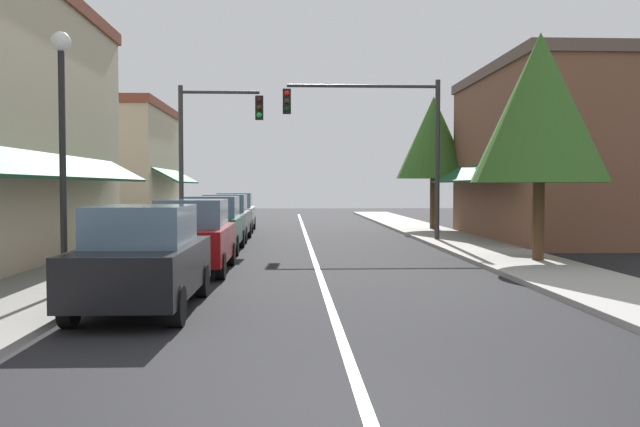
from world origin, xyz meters
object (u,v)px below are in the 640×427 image
at_px(parked_car_nearest_left, 143,259).
at_px(traffic_signal_mast_arm, 385,130).
at_px(parked_car_second_left, 193,236).
at_px(tree_right_near, 540,108).
at_px(parked_car_third_left, 213,224).
at_px(parked_car_far_left, 226,218).
at_px(traffic_signal_left_corner, 208,139).
at_px(parked_car_distant_left, 235,212).
at_px(tree_right_far, 434,138).
at_px(street_lamp_left_near, 62,120).

relative_size(parked_car_nearest_left, traffic_signal_mast_arm, 0.68).
distance_m(parked_car_second_left, traffic_signal_mast_arm, 10.78).
height_order(parked_car_second_left, tree_right_near, tree_right_near).
xyz_separation_m(parked_car_third_left, parked_car_far_left, (-0.02, 4.43, 0.00)).
height_order(parked_car_nearest_left, tree_right_near, tree_right_near).
bearing_deg(traffic_signal_left_corner, parked_car_distant_left, 84.25).
xyz_separation_m(parked_car_nearest_left, tree_right_near, (9.09, 6.31, 3.28)).
height_order(parked_car_distant_left, traffic_signal_left_corner, traffic_signal_left_corner).
height_order(parked_car_nearest_left, parked_car_distant_left, same).
relative_size(traffic_signal_mast_arm, traffic_signal_left_corner, 1.02).
height_order(parked_car_third_left, traffic_signal_left_corner, traffic_signal_left_corner).
height_order(parked_car_nearest_left, parked_car_third_left, same).
bearing_deg(parked_car_third_left, traffic_signal_mast_arm, 28.83).
bearing_deg(traffic_signal_mast_arm, parked_car_second_left, -124.74).
distance_m(parked_car_nearest_left, tree_right_far, 21.98).
bearing_deg(parked_car_second_left, street_lamp_left_near, -116.93).
relative_size(street_lamp_left_near, tree_right_near, 0.80).
height_order(parked_car_far_left, street_lamp_left_near, street_lamp_left_near).
distance_m(parked_car_second_left, tree_right_near, 9.63).
bearing_deg(tree_right_near, traffic_signal_left_corner, 140.19).
height_order(parked_car_far_left, traffic_signal_left_corner, traffic_signal_left_corner).
xyz_separation_m(parked_car_second_left, tree_right_near, (8.96, 1.26, 3.28)).
height_order(traffic_signal_mast_arm, street_lamp_left_near, traffic_signal_mast_arm).
xyz_separation_m(parked_car_third_left, traffic_signal_mast_arm, (5.94, 3.27, 3.27)).
xyz_separation_m(parked_car_far_left, traffic_signal_mast_arm, (5.96, -1.16, 3.27)).
bearing_deg(tree_right_near, tree_right_far, 89.78).
relative_size(parked_car_third_left, parked_car_distant_left, 0.99).
xyz_separation_m(parked_car_second_left, traffic_signal_mast_arm, (5.85, 8.44, 3.27)).
relative_size(parked_car_third_left, tree_right_near, 0.67).
height_order(traffic_signal_mast_arm, traffic_signal_left_corner, traffic_signal_mast_arm).
distance_m(parked_car_third_left, traffic_signal_left_corner, 5.20).
bearing_deg(parked_car_far_left, parked_car_third_left, -89.62).
relative_size(parked_car_second_left, street_lamp_left_near, 0.83).
xyz_separation_m(parked_car_distant_left, traffic_signal_left_corner, (-0.57, -5.64, 3.00)).
distance_m(street_lamp_left_near, tree_right_near, 11.94).
xyz_separation_m(parked_car_second_left, parked_car_distant_left, (-0.18, 15.00, 0.00)).
relative_size(parked_car_nearest_left, tree_right_far, 0.66).
relative_size(parked_car_second_left, traffic_signal_left_corner, 0.70).
distance_m(parked_car_far_left, traffic_signal_mast_arm, 6.90).
xyz_separation_m(parked_car_distant_left, street_lamp_left_near, (-1.69, -18.68, 2.43)).
bearing_deg(street_lamp_left_near, parked_car_far_left, 82.44).
height_order(tree_right_near, tree_right_far, tree_right_far).
height_order(parked_car_far_left, parked_car_distant_left, same).
bearing_deg(tree_right_near, parked_car_nearest_left, -145.23).
bearing_deg(street_lamp_left_near, parked_car_second_left, 63.08).
relative_size(parked_car_third_left, traffic_signal_left_corner, 0.70).
bearing_deg(parked_car_distant_left, traffic_signal_left_corner, -96.49).
distance_m(parked_car_nearest_left, tree_right_near, 11.54).
height_order(parked_car_far_left, tree_right_far, tree_right_far).
xyz_separation_m(tree_right_near, tree_right_far, (0.05, 13.39, 0.17)).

